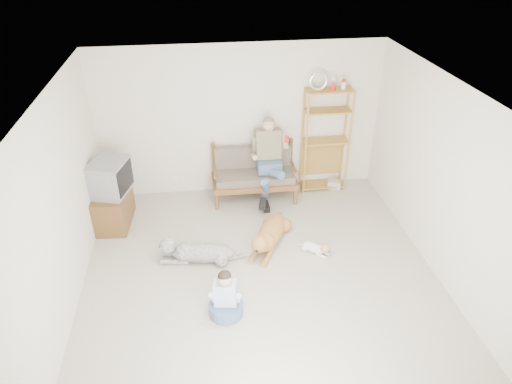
{
  "coord_description": "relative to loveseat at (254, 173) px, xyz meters",
  "views": [
    {
      "loc": [
        -0.75,
        -4.72,
        4.42
      ],
      "look_at": [
        0.04,
        1.0,
        0.93
      ],
      "focal_mm": 32.0,
      "sensor_mm": 36.0,
      "label": 1
    }
  ],
  "objects": [
    {
      "name": "wall_back",
      "position": [
        -0.19,
        0.35,
        0.86
      ],
      "size": [
        5.0,
        0.0,
        5.0
      ],
      "primitive_type": "plane",
      "rotation": [
        1.57,
        0.0,
        0.0
      ],
      "color": "beige",
      "rests_on": "ground"
    },
    {
      "name": "golden_retriever",
      "position": [
        0.04,
        -1.48,
        -0.31
      ],
      "size": [
        0.79,
        1.33,
        0.44
      ],
      "rotation": [
        0.0,
        0.0,
        -0.49
      ],
      "color": "#A8723A",
      "rests_on": "ground"
    },
    {
      "name": "ceiling",
      "position": [
        -0.19,
        -2.4,
        2.21
      ],
      "size": [
        5.5,
        5.5,
        0.0
      ],
      "primitive_type": "plane",
      "rotation": [
        3.14,
        0.0,
        0.0
      ],
      "color": "silver",
      "rests_on": "ground"
    },
    {
      "name": "tv_stand",
      "position": [
        -2.42,
        -0.54,
        -0.19
      ],
      "size": [
        0.57,
        0.94,
        0.6
      ],
      "rotation": [
        0.0,
        0.0,
        -0.08
      ],
      "color": "brown",
      "rests_on": "ground"
    },
    {
      "name": "wall_outlet",
      "position": [
        -1.44,
        0.33,
        -0.19
      ],
      "size": [
        0.12,
        0.02,
        0.08
      ],
      "primitive_type": "cube",
      "color": "white",
      "rests_on": "ground"
    },
    {
      "name": "floor",
      "position": [
        -0.19,
        -2.4,
        -0.49
      ],
      "size": [
        5.5,
        5.5,
        0.0
      ],
      "primitive_type": "plane",
      "color": "beige",
      "rests_on": "ground"
    },
    {
      "name": "shaggy_dog",
      "position": [
        -1.11,
        -1.72,
        -0.32
      ],
      "size": [
        1.36,
        0.45,
        0.4
      ],
      "rotation": [
        0.0,
        0.0,
        -1.71
      ],
      "color": "silver",
      "rests_on": "ground"
    },
    {
      "name": "child",
      "position": [
        -0.74,
        -2.85,
        -0.23
      ],
      "size": [
        0.45,
        0.45,
        0.7
      ],
      "rotation": [
        0.0,
        0.0,
        -0.17
      ],
      "color": "slate",
      "rests_on": "ground"
    },
    {
      "name": "loveseat",
      "position": [
        0.0,
        0.0,
        0.0
      ],
      "size": [
        1.51,
        0.72,
        0.95
      ],
      "rotation": [
        0.0,
        0.0,
        -0.01
      ],
      "color": "brown",
      "rests_on": "ground"
    },
    {
      "name": "crt_tv",
      "position": [
        -2.39,
        -0.54,
        0.39
      ],
      "size": [
        0.69,
        0.78,
        0.55
      ],
      "rotation": [
        0.0,
        0.0,
        -0.28
      ],
      "color": "gray",
      "rests_on": "tv_stand"
    },
    {
      "name": "etagere",
      "position": [
        1.32,
        0.15,
        0.5
      ],
      "size": [
        0.85,
        0.37,
        2.23
      ],
      "color": "#A67D34",
      "rests_on": "ground"
    },
    {
      "name": "book_stack",
      "position": [
        1.55,
        0.08,
        -0.41
      ],
      "size": [
        0.28,
        0.24,
        0.15
      ],
      "primitive_type": "cube",
      "rotation": [
        0.0,
        0.0,
        -0.3
      ],
      "color": "beige",
      "rests_on": "ground"
    },
    {
      "name": "terrier",
      "position": [
        0.73,
        -1.79,
        -0.4
      ],
      "size": [
        0.45,
        0.43,
        0.21
      ],
      "rotation": [
        0.0,
        0.0,
        0.8
      ],
      "color": "white",
      "rests_on": "ground"
    },
    {
      "name": "man",
      "position": [
        0.23,
        -0.19,
        0.21
      ],
      "size": [
        0.58,
        0.83,
        1.34
      ],
      "color": "slate",
      "rests_on": "loveseat"
    },
    {
      "name": "wall_left",
      "position": [
        -2.69,
        -2.4,
        0.86
      ],
      "size": [
        0.0,
        5.5,
        5.5
      ],
      "primitive_type": "plane",
      "rotation": [
        1.57,
        0.0,
        1.57
      ],
      "color": "beige",
      "rests_on": "ground"
    },
    {
      "name": "wall_right",
      "position": [
        2.31,
        -2.4,
        0.86
      ],
      "size": [
        0.0,
        5.5,
        5.5
      ],
      "primitive_type": "plane",
      "rotation": [
        1.57,
        0.0,
        -1.57
      ],
      "color": "beige",
      "rests_on": "ground"
    }
  ]
}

